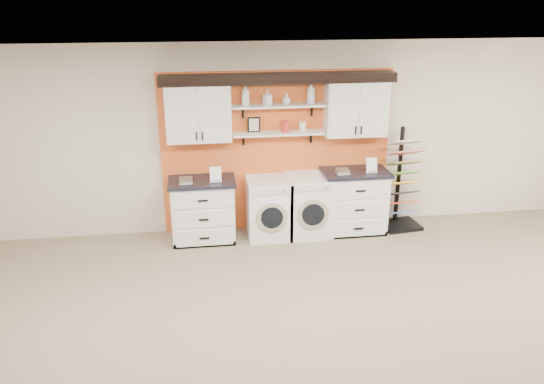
{
  "coord_description": "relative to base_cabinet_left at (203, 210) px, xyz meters",
  "views": [
    {
      "loc": [
        -1.14,
        -3.55,
        3.42
      ],
      "look_at": [
        -0.31,
        2.3,
        1.2
      ],
      "focal_mm": 35.0,
      "sensor_mm": 36.0,
      "label": 1
    }
  ],
  "objects": [
    {
      "name": "ceiling",
      "position": [
        1.13,
        -3.64,
        2.34
      ],
      "size": [
        10.0,
        10.0,
        0.0
      ],
      "primitive_type": "plane",
      "rotation": [
        3.14,
        0.0,
        0.0
      ],
      "color": "white",
      "rests_on": "wall_back"
    },
    {
      "name": "wall_back",
      "position": [
        1.13,
        0.36,
        0.94
      ],
      "size": [
        10.0,
        0.0,
        10.0
      ],
      "primitive_type": "plane",
      "rotation": [
        1.57,
        0.0,
        0.0
      ],
      "color": "beige",
      "rests_on": "floor"
    },
    {
      "name": "accent_panel",
      "position": [
        1.13,
        0.32,
        0.74
      ],
      "size": [
        3.4,
        0.07,
        2.4
      ],
      "primitive_type": "cube",
      "color": "#DB5B25",
      "rests_on": "wall_back"
    },
    {
      "name": "upper_cabinet_left",
      "position": [
        0.0,
        0.15,
        1.42
      ],
      "size": [
        0.9,
        0.35,
        0.84
      ],
      "color": "white",
      "rests_on": "wall_back"
    },
    {
      "name": "upper_cabinet_right",
      "position": [
        2.26,
        0.15,
        1.42
      ],
      "size": [
        0.9,
        0.35,
        0.84
      ],
      "color": "white",
      "rests_on": "wall_back"
    },
    {
      "name": "shelf_lower",
      "position": [
        1.13,
        0.16,
        1.07
      ],
      "size": [
        1.32,
        0.28,
        0.03
      ],
      "primitive_type": "cube",
      "color": "white",
      "rests_on": "wall_back"
    },
    {
      "name": "shelf_upper",
      "position": [
        1.13,
        0.16,
        1.47
      ],
      "size": [
        1.32,
        0.28,
        0.03
      ],
      "primitive_type": "cube",
      "color": "white",
      "rests_on": "wall_back"
    },
    {
      "name": "crown_molding",
      "position": [
        1.13,
        0.17,
        1.86
      ],
      "size": [
        3.3,
        0.41,
        0.13
      ],
      "color": "black",
      "rests_on": "wall_back"
    },
    {
      "name": "picture_frame",
      "position": [
        0.78,
        0.21,
        1.19
      ],
      "size": [
        0.18,
        0.02,
        0.22
      ],
      "color": "black",
      "rests_on": "shelf_lower"
    },
    {
      "name": "canister_red",
      "position": [
        1.23,
        0.16,
        1.16
      ],
      "size": [
        0.11,
        0.11,
        0.16
      ],
      "primitive_type": "cylinder",
      "color": "red",
      "rests_on": "shelf_lower"
    },
    {
      "name": "canister_cream",
      "position": [
        1.48,
        0.16,
        1.15
      ],
      "size": [
        0.1,
        0.1,
        0.14
      ],
      "primitive_type": "cylinder",
      "color": "silver",
      "rests_on": "shelf_lower"
    },
    {
      "name": "base_cabinet_left",
      "position": [
        0.0,
        0.0,
        0.0
      ],
      "size": [
        0.95,
        0.66,
        0.93
      ],
      "color": "white",
      "rests_on": "floor"
    },
    {
      "name": "base_cabinet_right",
      "position": [
        2.26,
        -0.0,
        0.02
      ],
      "size": [
        0.98,
        0.66,
        0.96
      ],
      "color": "white",
      "rests_on": "floor"
    },
    {
      "name": "washer",
      "position": [
        0.96,
        -0.0,
        -0.02
      ],
      "size": [
        0.64,
        0.71,
        0.89
      ],
      "color": "white",
      "rests_on": "floor"
    },
    {
      "name": "dryer",
      "position": [
        1.56,
        -0.0,
        -0.01
      ],
      "size": [
        0.65,
        0.71,
        0.91
      ],
      "color": "white",
      "rests_on": "floor"
    },
    {
      "name": "sample_rack",
      "position": [
        3.03,
        0.03,
        0.04
      ],
      "size": [
        0.62,
        0.54,
        1.56
      ],
      "rotation": [
        0.0,
        0.0,
        0.12
      ],
      "color": "black",
      "rests_on": "floor"
    },
    {
      "name": "soap_bottle_a",
      "position": [
        0.66,
        0.16,
        1.63
      ],
      "size": [
        0.13,
        0.13,
        0.3
      ],
      "primitive_type": "imported",
      "rotation": [
        0.0,
        0.0,
        -1.72
      ],
      "color": "silver",
      "rests_on": "shelf_upper"
    },
    {
      "name": "soap_bottle_b",
      "position": [
        0.97,
        0.16,
        1.59
      ],
      "size": [
        0.14,
        0.13,
        0.22
      ],
      "primitive_type": "imported",
      "rotation": [
        0.0,
        0.0,
        2.07
      ],
      "color": "silver",
      "rests_on": "shelf_upper"
    },
    {
      "name": "soap_bottle_c",
      "position": [
        1.24,
        0.16,
        1.56
      ],
      "size": [
        0.14,
        0.14,
        0.15
      ],
      "primitive_type": "imported",
      "rotation": [
        0.0,
        0.0,
        2.91
      ],
      "color": "silver",
      "rests_on": "shelf_upper"
    },
    {
      "name": "soap_bottle_d",
      "position": [
        1.59,
        0.16,
        1.64
      ],
      "size": [
        0.17,
        0.17,
        0.31
      ],
      "primitive_type": "imported",
      "rotation": [
        0.0,
        0.0,
        -0.64
      ],
      "color": "silver",
      "rests_on": "shelf_upper"
    }
  ]
}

